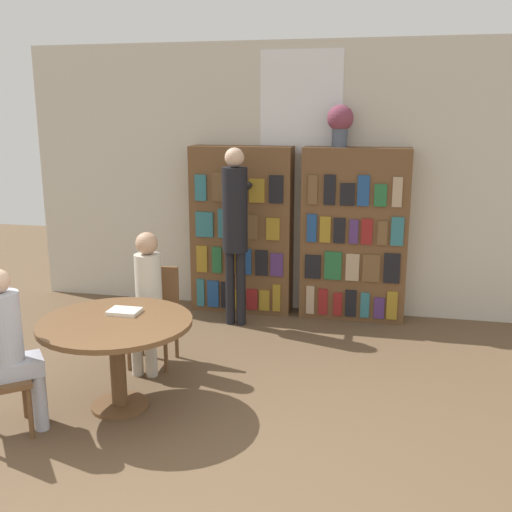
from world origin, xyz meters
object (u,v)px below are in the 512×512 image
at_px(bookshelf_left, 242,230).
at_px(bookshelf_right, 354,235).
at_px(chair_left_side, 155,311).
at_px(seated_reader_right, 11,342).
at_px(reading_table, 116,336).
at_px(seated_reader_left, 147,294).
at_px(librarian_standing, 235,220).
at_px(flower_vase, 340,122).

distance_m(bookshelf_left, bookshelf_right, 1.26).
distance_m(chair_left_side, seated_reader_right, 1.49).
distance_m(reading_table, seated_reader_left, 0.74).
bearing_deg(bookshelf_left, seated_reader_right, -107.44).
bearing_deg(librarian_standing, chair_left_side, -113.56).
relative_size(bookshelf_left, librarian_standing, 0.99).
bearing_deg(flower_vase, bookshelf_left, -179.74).
relative_size(bookshelf_left, chair_left_side, 2.15).
distance_m(bookshelf_right, seated_reader_left, 2.47).
distance_m(bookshelf_left, reading_table, 2.58).
bearing_deg(reading_table, librarian_standing, 78.16).
relative_size(bookshelf_right, chair_left_side, 2.15).
xyz_separation_m(bookshelf_left, librarian_standing, (0.05, -0.50, 0.21)).
bearing_deg(seated_reader_right, flower_vase, 106.55).
bearing_deg(bookshelf_right, chair_left_side, -136.49).
distance_m(flower_vase, reading_table, 3.30).
xyz_separation_m(flower_vase, chair_left_side, (-1.50, -1.61, -1.66)).
height_order(seated_reader_left, librarian_standing, librarian_standing).
xyz_separation_m(reading_table, chair_left_side, (-0.06, 0.92, -0.11)).
bearing_deg(chair_left_side, bookshelf_right, -140.10).
bearing_deg(bookshelf_left, reading_table, -98.39).
relative_size(flower_vase, reading_table, 0.38).
bearing_deg(chair_left_side, reading_table, 90.00).
height_order(bookshelf_right, reading_table, bookshelf_right).
xyz_separation_m(bookshelf_left, reading_table, (-0.37, -2.53, -0.34)).
bearing_deg(flower_vase, seated_reader_left, -129.69).
bearing_deg(bookshelf_right, librarian_standing, -157.53).
distance_m(flower_vase, chair_left_side, 2.76).
bearing_deg(seated_reader_left, bookshelf_left, -106.77).
bearing_deg(bookshelf_left, chair_left_side, -104.99).
relative_size(reading_table, seated_reader_right, 0.96).
bearing_deg(flower_vase, chair_left_side, -132.97).
height_order(seated_reader_left, seated_reader_right, seated_reader_left).
bearing_deg(librarian_standing, flower_vase, 26.39).
bearing_deg(librarian_standing, seated_reader_left, -110.06).
distance_m(bookshelf_right, flower_vase, 1.22).
height_order(chair_left_side, librarian_standing, librarian_standing).
xyz_separation_m(bookshelf_right, reading_table, (-1.64, -2.53, -0.34)).
distance_m(seated_reader_right, librarian_standing, 2.73).
bearing_deg(bookshelf_right, flower_vase, 178.47).
distance_m(reading_table, chair_left_side, 0.93).
bearing_deg(seated_reader_left, bookshelf_right, -136.81).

